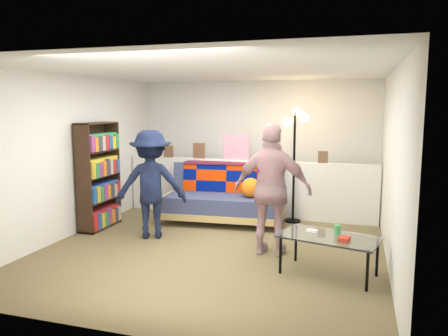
% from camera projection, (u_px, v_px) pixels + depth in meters
% --- Properties ---
extents(ground, '(5.00, 5.00, 0.00)m').
position_uv_depth(ground, '(216.00, 246.00, 6.10)').
color(ground, brown).
rests_on(ground, ground).
extents(room_shell, '(4.60, 5.05, 2.45)m').
position_uv_depth(room_shell, '(225.00, 125.00, 6.31)').
color(room_shell, silver).
rests_on(room_shell, ground).
extents(half_wall_ledge, '(4.45, 0.15, 1.00)m').
position_uv_depth(half_wall_ledge, '(247.00, 188.00, 7.74)').
color(half_wall_ledge, silver).
rests_on(half_wall_ledge, ground).
extents(ledge_decor, '(2.97, 0.02, 0.45)m').
position_uv_depth(ledge_decor, '(235.00, 150.00, 7.69)').
color(ledge_decor, brown).
rests_on(ledge_decor, half_wall_ledge).
extents(futon_sofa, '(2.08, 1.12, 0.87)m').
position_uv_depth(futon_sofa, '(225.00, 198.00, 7.34)').
color(futon_sofa, tan).
rests_on(futon_sofa, ground).
extents(bookshelf, '(0.28, 0.84, 1.69)m').
position_uv_depth(bookshelf, '(99.00, 179.00, 6.94)').
color(bookshelf, black).
rests_on(bookshelf, ground).
extents(coffee_table, '(1.21, 0.85, 0.57)m').
position_uv_depth(coffee_table, '(330.00, 239.00, 5.00)').
color(coffee_table, black).
rests_on(coffee_table, ground).
extents(floor_lamp, '(0.44, 0.35, 1.92)m').
position_uv_depth(floor_lamp, '(295.00, 141.00, 7.23)').
color(floor_lamp, black).
rests_on(floor_lamp, ground).
extents(person_left, '(1.18, 0.96, 1.60)m').
position_uv_depth(person_left, '(151.00, 184.00, 6.43)').
color(person_left, black).
rests_on(person_left, ground).
extents(person_right, '(1.02, 0.44, 1.73)m').
position_uv_depth(person_right, '(272.00, 190.00, 5.66)').
color(person_right, pink).
rests_on(person_right, ground).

